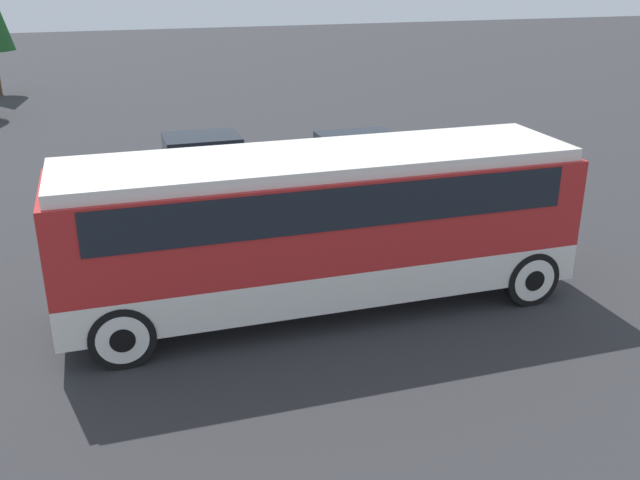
% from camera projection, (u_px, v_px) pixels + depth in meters
% --- Properties ---
extents(ground_plane, '(120.00, 120.00, 0.00)m').
position_uv_depth(ground_plane, '(320.00, 305.00, 14.00)').
color(ground_plane, '#2D2D30').
extents(tour_bus, '(9.69, 2.61, 3.07)m').
position_uv_depth(tour_bus, '(325.00, 216.00, 13.34)').
color(tour_bus, silver).
rests_on(tour_bus, ground_plane).
extents(parked_car_near, '(4.46, 1.97, 1.36)m').
position_uv_depth(parked_car_near, '(361.00, 156.00, 21.92)').
color(parked_car_near, '#BCBCC1').
rests_on(parked_car_near, ground_plane).
extents(parked_car_mid, '(4.19, 1.93, 1.54)m').
position_uv_depth(parked_car_mid, '(207.00, 161.00, 21.05)').
color(parked_car_mid, silver).
rests_on(parked_car_mid, ground_plane).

